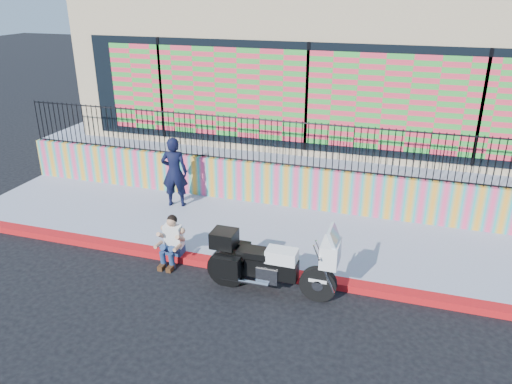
% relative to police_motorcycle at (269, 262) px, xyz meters
% --- Properties ---
extents(ground, '(90.00, 90.00, 0.00)m').
position_rel_police_motorcycle_xyz_m(ground, '(-0.38, 0.56, -0.66)').
color(ground, black).
rests_on(ground, ground).
extents(red_curb, '(16.00, 0.30, 0.15)m').
position_rel_police_motorcycle_xyz_m(red_curb, '(-0.38, 0.56, -0.58)').
color(red_curb, red).
rests_on(red_curb, ground).
extents(sidewalk, '(16.00, 3.00, 0.15)m').
position_rel_police_motorcycle_xyz_m(sidewalk, '(-0.38, 2.21, -0.58)').
color(sidewalk, '#8C91A8').
rests_on(sidewalk, ground).
extents(mural_wall, '(16.00, 0.20, 1.10)m').
position_rel_police_motorcycle_xyz_m(mural_wall, '(-0.38, 3.81, 0.04)').
color(mural_wall, '#FF4378').
rests_on(mural_wall, sidewalk).
extents(metal_fence, '(15.80, 0.04, 1.20)m').
position_rel_police_motorcycle_xyz_m(metal_fence, '(-0.38, 3.81, 1.19)').
color(metal_fence, black).
rests_on(metal_fence, mural_wall).
extents(elevated_platform, '(16.00, 10.00, 1.25)m').
position_rel_police_motorcycle_xyz_m(elevated_platform, '(-0.38, 8.91, -0.03)').
color(elevated_platform, '#8C91A8').
rests_on(elevated_platform, ground).
extents(storefront_building, '(14.00, 8.06, 4.00)m').
position_rel_police_motorcycle_xyz_m(storefront_building, '(-0.38, 8.69, 2.59)').
color(storefront_building, tan).
rests_on(storefront_building, elevated_platform).
extents(police_motorcycle, '(2.53, 0.84, 1.57)m').
position_rel_police_motorcycle_xyz_m(police_motorcycle, '(0.00, 0.00, 0.00)').
color(police_motorcycle, black).
rests_on(police_motorcycle, ground).
extents(police_officer, '(0.76, 0.59, 1.86)m').
position_rel_police_motorcycle_xyz_m(police_officer, '(-3.42, 2.92, 0.42)').
color(police_officer, black).
rests_on(police_officer, sidewalk).
extents(seated_man, '(0.54, 0.71, 1.06)m').
position_rel_police_motorcycle_xyz_m(seated_man, '(-2.29, 0.38, -0.21)').
color(seated_man, navy).
rests_on(seated_man, ground).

